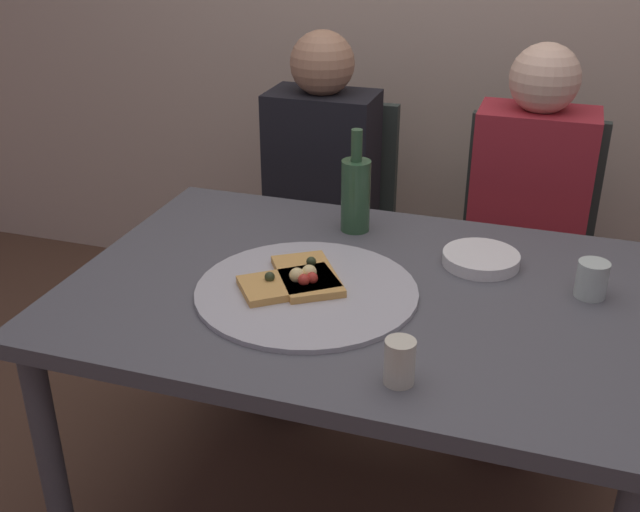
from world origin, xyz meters
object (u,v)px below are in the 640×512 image
guest_in_sweater (314,196)px  pizza_slice_extra (290,283)px  pizza_tray (307,291)px  pizza_slice_last (307,275)px  tumbler_near (400,362)px  chair_left (327,215)px  tumbler_far (592,279)px  plate_stack (481,259)px  chair_right (524,240)px  guest_in_beanie (525,222)px  dining_table (356,315)px  wine_bottle (356,193)px

guest_in_sweater → pizza_slice_extra: bearing=104.7°
pizza_tray → pizza_slice_last: pizza_slice_last is taller
tumbler_near → chair_left: size_ratio=0.10×
pizza_slice_last → tumbler_far: (0.64, 0.15, 0.02)m
plate_stack → guest_in_sweater: guest_in_sweater is taller
pizza_tray → pizza_slice_extra: 0.04m
pizza_slice_last → chair_right: bearing=63.1°
plate_stack → guest_in_beanie: size_ratio=0.16×
tumbler_near → plate_stack: tumbler_near is taller
dining_table → guest_in_beanie: size_ratio=1.16×
dining_table → guest_in_sweater: size_ratio=1.16×
pizza_slice_extra → chair_left: 1.00m
chair_left → plate_stack: bearing=132.6°
pizza_slice_last → wine_bottle: wine_bottle is taller
wine_bottle → dining_table: bearing=-73.5°
dining_table → pizza_slice_last: pizza_slice_last is taller
pizza_tray → chair_right: size_ratio=0.58×
guest_in_sweater → tumbler_near: bearing=116.3°
chair_left → guest_in_sweater: 0.20m
pizza_tray → wine_bottle: wine_bottle is taller
tumbler_far → tumbler_near: bearing=-126.2°
pizza_slice_last → pizza_slice_extra: same height
wine_bottle → chair_left: size_ratio=0.31×
tumbler_far → chair_right: size_ratio=0.10×
wine_bottle → guest_in_sweater: 0.52m
tumbler_near → chair_left: bearing=113.4°
dining_table → pizza_tray: pizza_tray is taller
pizza_slice_extra → plate_stack: bearing=35.1°
chair_right → dining_table: bearing=68.6°
chair_left → pizza_slice_extra: bearing=102.4°
guest_in_sweater → wine_bottle: bearing=122.3°
pizza_tray → plate_stack: size_ratio=2.72×
pizza_slice_last → chair_right: size_ratio=0.28×
tumbler_near → tumbler_far: (0.34, 0.47, -0.00)m
pizza_tray → guest_in_beanie: 0.91m
tumbler_near → plate_stack: size_ratio=0.48×
tumbler_far → wine_bottle: bearing=162.5°
chair_left → chair_right: bearing=-180.0°
tumbler_far → guest_in_beanie: size_ratio=0.07×
guest_in_beanie → pizza_slice_last: bearing=58.6°
tumbler_near → guest_in_beanie: 1.09m
pizza_slice_last → chair_left: bearing=104.6°
pizza_tray → tumbler_near: (0.28, -0.28, 0.04)m
pizza_tray → plate_stack: bearing=37.2°
pizza_slice_last → tumbler_far: size_ratio=2.97×
pizza_slice_extra → tumbler_far: tumbler_far is taller
tumbler_far → guest_in_sweater: guest_in_sweater is taller
pizza_slice_extra → guest_in_beanie: bearing=58.8°
pizza_tray → tumbler_far: (0.62, 0.19, 0.04)m
pizza_tray → pizza_slice_last: bearing=106.8°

